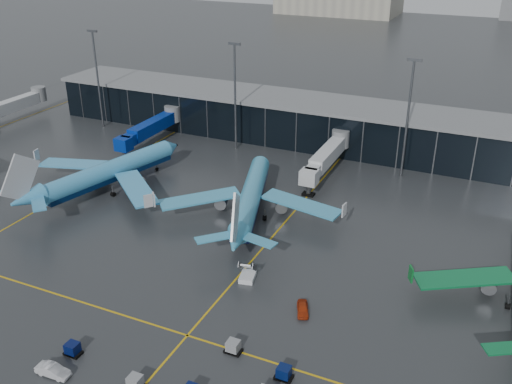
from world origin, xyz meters
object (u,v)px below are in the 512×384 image
at_px(airliner_klm_near, 251,184).
at_px(service_van_white, 53,370).
at_px(service_van_red, 303,309).
at_px(mobile_airstair, 248,275).
at_px(airliner_arkefly, 109,160).
at_px(baggage_carts, 196,373).

distance_m(airliner_klm_near, service_van_white, 48.82).
height_order(service_van_red, service_van_white, service_van_white).
distance_m(airliner_klm_near, service_van_red, 31.42).
bearing_deg(airliner_klm_near, mobile_airstair, -83.91).
distance_m(airliner_arkefly, baggage_carts, 58.66).
bearing_deg(service_van_red, airliner_arkefly, 133.30).
relative_size(airliner_klm_near, service_van_red, 10.25).
relative_size(mobile_airstair, service_van_red, 0.91).
relative_size(airliner_klm_near, service_van_white, 9.14).
xyz_separation_m(baggage_carts, service_van_white, (-16.00, -6.88, -0.03)).
bearing_deg(service_van_white, mobile_airstair, -26.85).
bearing_deg(airliner_klm_near, service_van_red, -68.83).
bearing_deg(baggage_carts, service_van_red, 67.11).
relative_size(airliner_arkefly, airliner_klm_near, 1.04).
height_order(airliner_arkefly, service_van_white, airliner_arkefly).
distance_m(airliner_arkefly, service_van_red, 55.21).
height_order(baggage_carts, mobile_airstair, mobile_airstair).
bearing_deg(mobile_airstair, service_van_white, -125.92).
bearing_deg(baggage_carts, airliner_arkefly, 137.20).
bearing_deg(airliner_arkefly, service_van_red, -10.00).
height_order(airliner_klm_near, service_van_red, airliner_klm_near).
bearing_deg(baggage_carts, service_van_white, -156.75).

